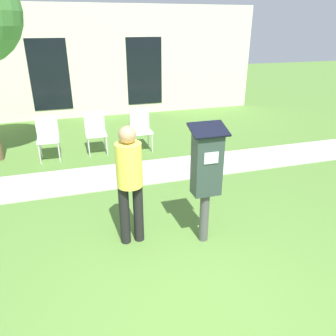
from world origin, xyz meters
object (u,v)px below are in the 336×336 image
parking_meter (207,170)px  outdoor_chair_middle (95,129)px  outdoor_chair_right (141,127)px  person_standing (130,177)px  outdoor_chair_left (48,135)px

parking_meter → outdoor_chair_middle: (-1.02, 3.77, -0.49)m
outdoor_chair_middle → outdoor_chair_right: size_ratio=1.00×
person_standing → outdoor_chair_middle: bearing=78.0°
person_standing → parking_meter: bearing=-29.2°
outdoor_chair_left → outdoor_chair_middle: (1.00, 0.11, 0.00)m
person_standing → outdoor_chair_middle: 3.54m
parking_meter → person_standing: parking_meter is taller
outdoor_chair_left → outdoor_chair_right: size_ratio=1.00×
outdoor_chair_middle → person_standing: bearing=-100.2°
outdoor_chair_middle → outdoor_chair_right: same height
outdoor_chair_left → outdoor_chair_right: same height
outdoor_chair_middle → outdoor_chair_right: 1.00m
outdoor_chair_left → outdoor_chair_middle: size_ratio=1.00×
outdoor_chair_left → outdoor_chair_middle: 1.00m
outdoor_chair_right → outdoor_chair_middle: bearing=-166.0°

